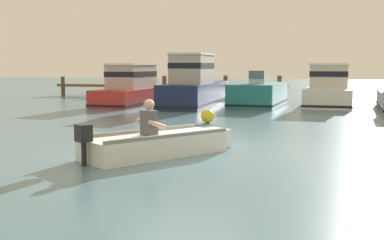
# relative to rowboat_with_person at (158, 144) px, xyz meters

# --- Properties ---
(ground_plane) EXTENTS (120.00, 120.00, 0.00)m
(ground_plane) POSITION_rel_rowboat_with_person_xyz_m (0.39, 0.73, -0.25)
(ground_plane) COLOR slate
(wooden_dock) EXTENTS (13.93, 1.64, 1.32)m
(wooden_dock) POSITION_rel_rowboat_with_person_xyz_m (-6.12, 18.47, 0.41)
(wooden_dock) COLOR brown
(wooden_dock) RESTS_ON ground
(rowboat_with_person) EXTENTS (2.62, 3.38, 1.19)m
(rowboat_with_person) POSITION_rel_rowboat_with_person_xyz_m (0.00, 0.00, 0.00)
(rowboat_with_person) COLOR white
(rowboat_with_person) RESTS_ON ground
(moored_boat_red) EXTENTS (2.11, 6.58, 1.96)m
(moored_boat_red) POSITION_rel_rowboat_with_person_xyz_m (-5.93, 12.97, 0.47)
(moored_boat_red) COLOR #B72D28
(moored_boat_red) RESTS_ON ground
(moored_boat_navy) EXTENTS (2.14, 6.89, 2.42)m
(moored_boat_navy) POSITION_rel_rowboat_with_person_xyz_m (-2.90, 12.81, 0.64)
(moored_boat_navy) COLOR #19234C
(moored_boat_navy) RESTS_ON ground
(moored_boat_teal) EXTENTS (2.18, 4.73, 1.63)m
(moored_boat_teal) POSITION_rel_rowboat_with_person_xyz_m (-0.00, 13.43, 0.26)
(moored_boat_teal) COLOR #1E727A
(moored_boat_teal) RESTS_ON ground
(moored_boat_white) EXTENTS (2.21, 5.32, 1.96)m
(moored_boat_white) POSITION_rel_rowboat_with_person_xyz_m (3.12, 14.58, 0.47)
(moored_boat_white) COLOR white
(moored_boat_white) RESTS_ON ground
(mooring_buoy) EXTENTS (0.45, 0.45, 0.45)m
(mooring_buoy) POSITION_rel_rowboat_with_person_xyz_m (-0.53, 6.13, -0.03)
(mooring_buoy) COLOR yellow
(mooring_buoy) RESTS_ON ground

